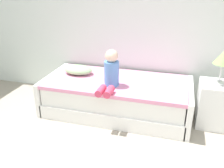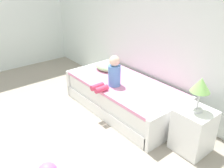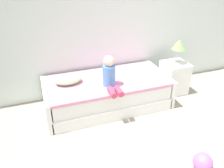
{
  "view_description": "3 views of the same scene",
  "coord_description": "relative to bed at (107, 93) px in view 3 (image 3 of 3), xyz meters",
  "views": [
    {
      "loc": [
        0.34,
        -1.1,
        1.85
      ],
      "look_at": [
        -0.47,
        1.75,
        0.55
      ],
      "focal_mm": 38.9,
      "sensor_mm": 36.0,
      "label": 1
    },
    {
      "loc": [
        2.22,
        -0.42,
        2.21
      ],
      "look_at": [
        -0.47,
        1.75,
        0.55
      ],
      "focal_mm": 38.74,
      "sensor_mm": 36.0,
      "label": 2
    },
    {
      "loc": [
        -1.48,
        -1.12,
        2.24
      ],
      "look_at": [
        -0.47,
        1.75,
        0.55
      ],
      "focal_mm": 35.41,
      "sensor_mm": 36.0,
      "label": 3
    }
  ],
  "objects": [
    {
      "name": "wall_rear",
      "position": [
        0.47,
        0.6,
        1.2
      ],
      "size": [
        7.2,
        0.1,
        2.9
      ],
      "primitive_type": "cube",
      "color": "silver",
      "rests_on": "ground"
    },
    {
      "name": "bed",
      "position": [
        0.0,
        0.0,
        0.0
      ],
      "size": [
        2.11,
        1.0,
        0.5
      ],
      "color": "white",
      "rests_on": "ground"
    },
    {
      "name": "nightstand",
      "position": [
        1.35,
        0.02,
        0.05
      ],
      "size": [
        0.44,
        0.44,
        0.6
      ],
      "primitive_type": "cube",
      "color": "white",
      "rests_on": "ground"
    },
    {
      "name": "table_lamp",
      "position": [
        1.35,
        0.02,
        0.69
      ],
      "size": [
        0.24,
        0.24,
        0.45
      ],
      "color": "silver",
      "rests_on": "nightstand"
    },
    {
      "name": "child_figure",
      "position": [
        -0.03,
        -0.23,
        0.46
      ],
      "size": [
        0.2,
        0.51,
        0.5
      ],
      "color": "#598CD1",
      "rests_on": "bed"
    },
    {
      "name": "toy_ball",
      "position": [
        0.65,
        -1.71,
        -0.13
      ],
      "size": [
        0.23,
        0.23,
        0.23
      ],
      "primitive_type": "sphere",
      "color": "#CC66D8",
      "rests_on": "ground"
    },
    {
      "name": "pillow",
      "position": [
        -0.64,
        0.1,
        0.32
      ],
      "size": [
        0.44,
        0.3,
        0.13
      ],
      "primitive_type": "ellipsoid",
      "color": "#99CC8C",
      "rests_on": "bed"
    }
  ]
}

